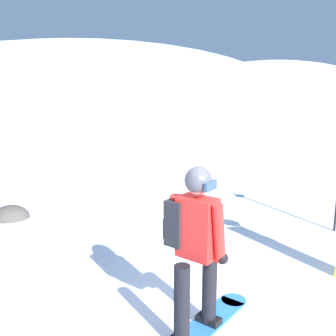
% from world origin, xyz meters
% --- Properties ---
extents(ground_plane, '(300.00, 300.00, 0.00)m').
position_xyz_m(ground_plane, '(0.00, 0.00, 0.00)').
color(ground_plane, white).
extents(ridge_peak_main, '(34.22, 30.80, 10.02)m').
position_xyz_m(ridge_peak_main, '(-1.38, 31.39, 0.00)').
color(ridge_peak_main, silver).
rests_on(ridge_peak_main, ground).
extents(ridge_peak_far, '(24.08, 21.67, 7.84)m').
position_xyz_m(ridge_peak_far, '(21.72, 44.13, 0.00)').
color(ridge_peak_far, silver).
rests_on(ridge_peak_far, ground).
extents(snowboarder_main, '(1.46, 1.30, 1.71)m').
position_xyz_m(snowboarder_main, '(-0.59, -0.06, 0.92)').
color(snowboarder_main, blue).
rests_on(snowboarder_main, ground).
extents(rock_dark, '(0.65, 0.56, 0.46)m').
position_xyz_m(rock_dark, '(-2.90, 3.84, 0.00)').
color(rock_dark, '#4C4742').
rests_on(rock_dark, ground).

